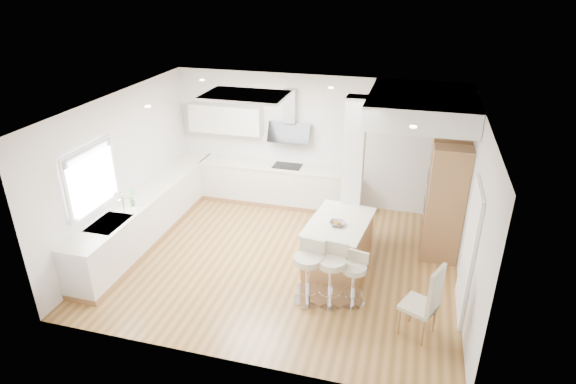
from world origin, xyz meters
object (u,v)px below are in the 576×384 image
(bar_stool_c, at_px, (354,276))
(bar_stool_b, at_px, (332,272))
(peninsula, at_px, (338,243))
(bar_stool_a, at_px, (309,269))
(dining_chair, at_px, (427,300))

(bar_stool_c, bearing_deg, bar_stool_b, -155.59)
(bar_stool_c, bearing_deg, peninsula, 124.16)
(bar_stool_b, distance_m, bar_stool_c, 0.35)
(bar_stool_a, relative_size, bar_stool_c, 1.18)
(bar_stool_c, distance_m, dining_chair, 1.17)
(bar_stool_b, xyz_separation_m, bar_stool_c, (0.34, 0.08, -0.08))
(peninsula, relative_size, bar_stool_c, 1.77)
(bar_stool_a, bearing_deg, dining_chair, -4.33)
(peninsula, height_order, bar_stool_a, bar_stool_a)
(peninsula, relative_size, bar_stool_b, 1.53)
(bar_stool_c, bearing_deg, bar_stool_a, -158.97)
(peninsula, height_order, bar_stool_b, bar_stool_b)
(bar_stool_b, relative_size, dining_chair, 0.87)
(peninsula, xyz_separation_m, bar_stool_b, (0.07, -1.05, 0.13))
(peninsula, xyz_separation_m, dining_chair, (1.47, -1.46, 0.18))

